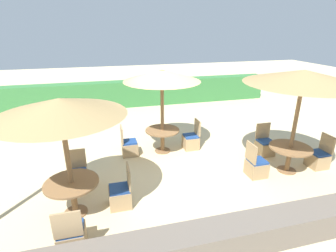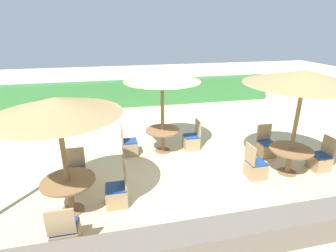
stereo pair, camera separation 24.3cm
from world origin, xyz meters
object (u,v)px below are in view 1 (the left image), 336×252
Objects in this scene: round_table_front_left at (72,189)px; patio_chair_front_left_north at (78,178)px; parasol_front_left at (60,108)px; parasol_center at (162,76)px; patio_chair_front_right_north at (265,146)px; round_table_center at (162,134)px; patio_chair_front_right_west at (256,167)px; patio_chair_center_west at (129,147)px; patio_chair_front_right_east at (318,158)px; patio_chair_front_left_east at (121,195)px; patio_chair_center_east at (191,141)px; patio_chair_front_left_south at (72,237)px; parasol_front_right at (304,77)px; round_table_front_right at (290,152)px.

round_table_front_left is 1.01m from patio_chair_front_left_north.
round_table_front_left is (-0.00, -0.00, -1.71)m from parasol_front_left.
parasol_center reaches higher than round_table_front_left.
patio_chair_front_right_north is (5.39, 1.39, -2.04)m from parasol_front_left.
round_table_center is at bearing 180.00° from parasol_center.
patio_chair_front_left_north is at bearing -97.57° from patio_chair_front_right_west.
patio_chair_center_west is 5.36m from patio_chair_front_right_east.
patio_chair_front_left_east is (0.95, 0.02, -0.33)m from round_table_front_left.
patio_chair_front_right_east is at bearing -27.36° from round_table_center.
patio_chair_front_left_north is at bearing -149.85° from parasol_center.
parasol_center is at bearing 88.96° from patio_chair_center_east.
patio_chair_front_left_north is at bearing -44.26° from patio_chair_center_west.
patio_chair_front_left_south and patio_chair_front_right_north have the same top height.
patio_chair_center_west is at bearing 178.67° from round_table_center.
patio_chair_center_west is at bearing -11.01° from patio_chair_front_left_east.
patio_chair_front_left_east and patio_chair_front_left_south have the same top height.
patio_chair_front_right_west is at bearing 89.16° from patio_chair_front_right_east.
patio_chair_center_west and patio_chair_front_right_east have the same top height.
parasol_front_right is 2.60× the size of round_table_front_right.
round_table_front_left is at bearing -135.92° from parasol_center.
patio_chair_center_east is 1.00× the size of patio_chair_front_left_east.
patio_chair_front_right_north is at bearing -175.28° from patio_chair_front_left_north.
patio_chair_front_left_north is at bearing 45.26° from patio_chair_front_left_east.
patio_chair_front_right_north is (-0.01, 1.04, -0.30)m from round_table_front_right.
patio_chair_front_left_south is at bearing -88.92° from parasol_front_left.
patio_chair_front_left_north is at bearing 173.69° from round_table_front_right.
parasol_front_left is (-1.41, -2.38, 2.04)m from patio_chair_center_west.
patio_chair_front_right_north is at bearing -115.16° from patio_chair_center_east.
parasol_front_left is at bearing 14.50° from patio_chair_front_right_north.
round_table_center is 3.58m from round_table_front_right.
round_table_front_right is 1.00m from patio_chair_front_right_west.
parasol_front_left is at bearing -135.92° from round_table_center.
parasol_front_right reaches higher than patio_chair_center_west.
patio_chair_front_left_east is 1.00× the size of patio_chair_front_right_north.
patio_chair_center_west is 4.11m from patio_chair_front_right_north.
round_table_front_right is (2.97, -2.01, -1.78)m from parasol_center.
patio_chair_center_east is at bearing 135.59° from round_table_front_right.
patio_chair_center_west is 3.44m from parasol_front_left.
parasol_front_right reaches higher than round_table_front_right.
parasol_front_right is at bearing 88.75° from patio_chair_front_right_east.
patio_chair_front_left_east reaches higher than round_table_front_right.
round_table_center is 0.42× the size of parasol_front_left.
patio_chair_center_west is 2.79m from round_table_front_left.
patio_chair_center_east is 1.00× the size of patio_chair_front_right_west.
patio_chair_front_left_south is 5.56m from round_table_front_right.
patio_chair_front_left_east reaches higher than round_table_center.
round_table_center is 0.37× the size of parasol_front_right.
patio_chair_center_east is 1.96m from patio_chair_center_west.
patio_chair_front_right_east is at bearing -27.36° from parasol_center.
patio_chair_front_left_north is at bearing 90.31° from patio_chair_front_left_south.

